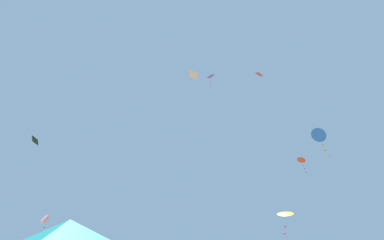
# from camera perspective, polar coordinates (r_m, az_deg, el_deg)

# --- Properties ---
(canopy_tent_teal) EXTENTS (3.39, 3.39, 3.63)m
(canopy_tent_teal) POSITION_cam_1_polar(r_m,az_deg,el_deg) (13.54, -22.58, -19.35)
(canopy_tent_teal) COLOR #9E9EA3
(canopy_tent_teal) RESTS_ON ground
(kite_purple_diamond) EXTENTS (0.96, 0.76, 1.89)m
(kite_purple_diamond) POSITION_cam_1_polar(r_m,az_deg,el_deg) (40.91, 3.54, 8.24)
(kite_purple_diamond) COLOR purple
(kite_black_diamond) EXTENTS (1.06, 1.10, 0.75)m
(kite_black_diamond) POSITION_cam_1_polar(r_m,az_deg,el_deg) (38.89, -27.61, -3.46)
(kite_black_diamond) COLOR black
(kite_pink_diamond) EXTENTS (1.31, 1.34, 0.49)m
(kite_pink_diamond) POSITION_cam_1_polar(r_m,az_deg,el_deg) (32.43, 0.28, 8.63)
(kite_pink_diamond) COLOR pink
(kite_yellow_delta) EXTENTS (1.73, 1.69, 2.72)m
(kite_yellow_delta) POSITION_cam_1_polar(r_m,az_deg,el_deg) (28.32, 17.30, -16.67)
(kite_yellow_delta) COLOR yellow
(kite_blue_delta) EXTENTS (1.26, 1.33, 2.28)m
(kite_blue_delta) POSITION_cam_1_polar(r_m,az_deg,el_deg) (23.72, 23.04, -2.69)
(kite_blue_delta) COLOR blue
(kite_pink_box) EXTENTS (0.60, 0.85, 1.92)m
(kite_pink_box) POSITION_cam_1_polar(r_m,az_deg,el_deg) (31.46, -26.17, -16.69)
(kite_pink_box) COLOR pink
(kite_red_diamond) EXTENTS (0.65, 0.58, 0.40)m
(kite_red_diamond) POSITION_cam_1_polar(r_m,az_deg,el_deg) (25.89, 12.72, 8.54)
(kite_red_diamond) COLOR red
(kite_red_delta) EXTENTS (1.42, 1.45, 2.12)m
(kite_red_delta) POSITION_cam_1_polar(r_m,az_deg,el_deg) (41.10, 20.11, -7.15)
(kite_red_delta) COLOR red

